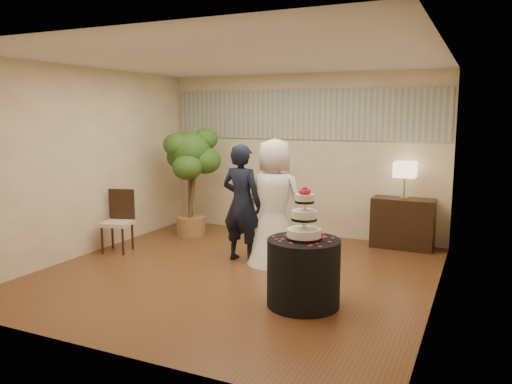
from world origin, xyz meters
The scene contains 15 objects.
floor centered at (0.00, 0.00, 0.00)m, with size 5.00×5.00×0.00m, color brown.
ceiling centered at (0.00, 0.00, 2.80)m, with size 5.00×5.00×0.00m, color white.
wall_back centered at (0.00, 2.50, 1.40)m, with size 5.00×0.06×2.80m, color beige.
wall_front centered at (0.00, -2.50, 1.40)m, with size 5.00×0.06×2.80m, color beige.
wall_left centered at (-2.50, 0.00, 1.40)m, with size 0.06×5.00×2.80m, color beige.
wall_right centered at (2.50, 0.00, 1.40)m, with size 0.06×5.00×2.80m, color beige.
mural_border centered at (0.00, 2.48, 2.10)m, with size 4.90×0.02×0.85m, color #A3A89A.
groom centered at (-0.19, 0.55, 0.85)m, with size 0.62×0.41×1.70m, color black.
bride centered at (0.28, 0.63, 0.89)m, with size 0.87×0.78×1.78m, color white.
cake_table centered at (1.19, -0.71, 0.38)m, with size 0.81×0.81×0.75m, color black.
wedding_cake centered at (1.19, -0.71, 1.05)m, with size 0.38×0.38×0.59m, color white, non-canonical shape.
console centered at (1.81, 2.25, 0.40)m, with size 0.96×0.42×0.80m, color black.
table_lamp centered at (1.81, 2.25, 1.09)m, with size 0.33×0.33×0.58m, color #CEB588, non-canonical shape.
ficus_tree centered at (-1.71, 1.59, 0.95)m, with size 0.91×0.91×1.91m, color #305B1C, non-canonical shape.
side_chair centered at (-2.15, 0.17, 0.48)m, with size 0.44×0.46×0.95m, color black, non-canonical shape.
Camera 1 is at (2.94, -5.74, 2.10)m, focal length 35.00 mm.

